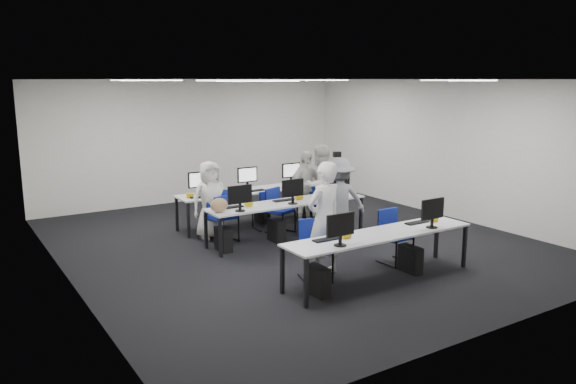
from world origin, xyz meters
TOP-DOWN VIEW (x-y plane):
  - room at (0.00, 0.00)m, footprint 9.00×9.02m
  - ceiling_panels at (0.00, 0.00)m, footprint 5.20×4.60m
  - desk_front at (0.00, -2.40)m, footprint 3.20×0.70m
  - desk_mid at (0.00, 0.20)m, footprint 3.20×0.70m
  - desk_back at (0.00, 1.60)m, footprint 3.20×0.70m
  - equipment_front at (-0.19, -2.42)m, footprint 2.51×0.41m
  - equipment_mid at (-0.19, 0.18)m, footprint 2.91×0.41m
  - equipment_back at (0.19, 1.62)m, footprint 2.91×0.41m
  - chair_0 at (-0.81, -1.86)m, footprint 0.58×0.60m
  - chair_1 at (0.75, -1.93)m, footprint 0.45×0.49m
  - chair_2 at (-1.08, 0.79)m, footprint 0.48×0.52m
  - chair_3 at (0.14, 0.70)m, footprint 0.56×0.59m
  - chair_4 at (1.23, 0.80)m, footprint 0.55×0.57m
  - chair_5 at (-1.11, 0.98)m, footprint 0.54×0.57m
  - chair_6 at (0.03, 1.10)m, footprint 0.44×0.47m
  - chair_7 at (1.22, 1.07)m, footprint 0.47×0.50m
  - handbag at (-1.45, 0.13)m, footprint 0.34×0.25m
  - student_0 at (-0.56, -1.74)m, footprint 0.71×0.52m
  - student_1 at (1.18, 0.81)m, footprint 0.90×0.75m
  - student_2 at (-1.18, 1.08)m, footprint 0.75×0.50m
  - student_3 at (0.96, 1.02)m, footprint 0.96×0.55m
  - photographer at (0.77, -0.40)m, footprint 1.15×0.88m
  - dslr_camera at (0.82, -0.23)m, footprint 0.19×0.22m

SIDE VIEW (x-z plane):
  - chair_6 at x=0.03m, z-range -0.15..0.66m
  - chair_7 at x=1.22m, z-range -0.16..0.70m
  - chair_5 at x=-1.11m, z-range -0.16..0.70m
  - chair_4 at x=1.23m, z-range -0.16..0.71m
  - chair_3 at x=0.14m, z-range -0.16..0.72m
  - chair_1 at x=0.75m, z-range -0.16..0.73m
  - chair_0 at x=-0.81m, z-range -0.17..0.74m
  - chair_2 at x=-1.08m, z-range -0.17..0.76m
  - equipment_mid at x=-0.19m, z-range -0.24..0.95m
  - equipment_back at x=0.19m, z-range -0.24..0.95m
  - equipment_front at x=-0.19m, z-range -0.24..0.95m
  - desk_front at x=0.00m, z-range 0.32..1.05m
  - desk_mid at x=0.00m, z-range 0.32..1.05m
  - desk_back at x=0.00m, z-range 0.32..1.05m
  - student_2 at x=-1.18m, z-range 0.00..1.49m
  - student_3 at x=0.96m, z-range 0.00..1.55m
  - photographer at x=0.77m, z-range 0.00..1.57m
  - student_1 at x=1.18m, z-range 0.00..1.68m
  - handbag at x=-1.45m, z-range 0.73..0.98m
  - student_0 at x=-0.56m, z-range 0.00..1.78m
  - room at x=0.00m, z-range 0.00..3.00m
  - dslr_camera at x=0.82m, z-range 1.58..1.68m
  - ceiling_panels at x=0.00m, z-range 2.98..2.99m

